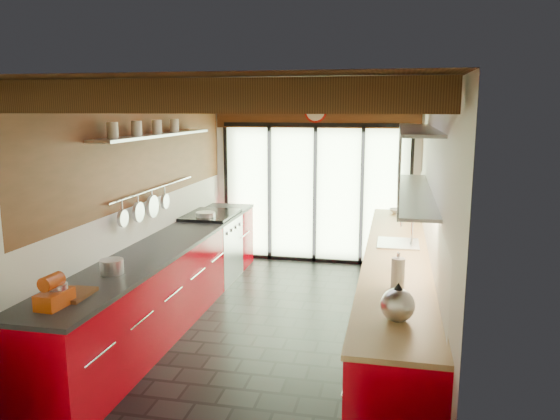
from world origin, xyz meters
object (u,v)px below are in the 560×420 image
object	(u,v)px
soap_bottle	(398,261)
bowl	(398,211)
paper_towel	(398,274)
kettle	(398,303)
stand_mixer	(55,293)

from	to	relation	value
soap_bottle	bowl	xyz separation A→B (m)	(0.00, 2.81, -0.05)
paper_towel	bowl	xyz separation A→B (m)	(0.00, 3.38, -0.10)
kettle	soap_bottle	xyz separation A→B (m)	(0.00, 1.27, -0.04)
soap_bottle	bowl	bearing A→B (deg)	90.00
kettle	paper_towel	xyz separation A→B (m)	(0.00, 0.70, 0.00)
bowl	soap_bottle	bearing A→B (deg)	-90.00
paper_towel	soap_bottle	bearing A→B (deg)	90.00
paper_towel	kettle	bearing A→B (deg)	-90.00
stand_mixer	soap_bottle	bearing A→B (deg)	31.28
kettle	bowl	distance (m)	4.08
bowl	paper_towel	bearing A→B (deg)	-90.00
stand_mixer	kettle	size ratio (longest dim) A/B	0.99
stand_mixer	bowl	xyz separation A→B (m)	(2.54, 4.35, -0.07)
stand_mixer	bowl	size ratio (longest dim) A/B	1.24
stand_mixer	kettle	bearing A→B (deg)	6.12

